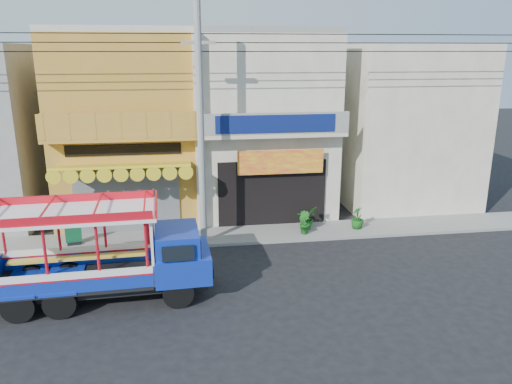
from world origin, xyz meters
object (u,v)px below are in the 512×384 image
potted_plant_a (306,217)px  potted_plant_b (304,223)px  songthaew_truck (116,253)px  potted_plant_c (357,218)px  utility_pole (204,116)px  green_sign (74,235)px

potted_plant_a → potted_plant_b: 0.64m
songthaew_truck → potted_plant_b: (6.86, 4.37, -0.92)m
songthaew_truck → potted_plant_c: size_ratio=7.17×
utility_pole → songthaew_truck: utility_pole is taller
songthaew_truck → utility_pole: bearing=54.0°
potted_plant_b → green_sign: bearing=73.3°
utility_pole → potted_plant_c: 7.73m
utility_pole → songthaew_truck: 6.11m
potted_plant_a → potted_plant_c: 2.13m
songthaew_truck → green_sign: (-2.20, 4.51, -0.99)m
potted_plant_b → potted_plant_a: bearing=-39.0°
songthaew_truck → green_sign: size_ratio=7.31×
songthaew_truck → potted_plant_a: 8.72m
utility_pole → potted_plant_c: (6.30, 0.61, -4.44)m
songthaew_truck → potted_plant_b: songthaew_truck is taller
potted_plant_c → potted_plant_b: bearing=-66.1°
utility_pole → potted_plant_a: size_ratio=29.57×
potted_plant_b → utility_pole: bearing=79.2°
potted_plant_a → potted_plant_b: bearing=-157.8°
potted_plant_a → potted_plant_c: potted_plant_a is taller
potted_plant_b → songthaew_truck: bearing=106.7°
songthaew_truck → potted_plant_b: 8.19m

